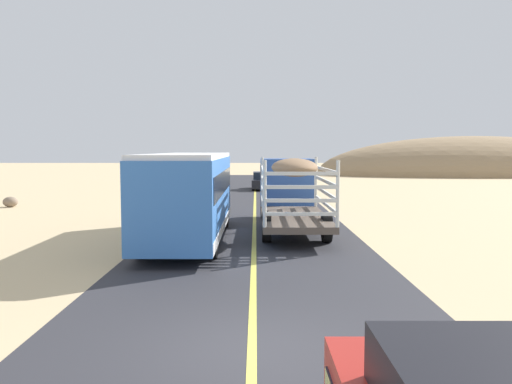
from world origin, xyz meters
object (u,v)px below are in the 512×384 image
Objects in this scene: bus at (192,194)px; car_far at (265,181)px; boulder_near_shoulder at (13,202)px; livestock_truck at (291,185)px.

car_far is (3.00, 24.89, -1.05)m from bus.
boulder_near_shoulder is (-14.94, -13.45, -0.39)m from car_far.
bus is 16.60m from boulder_near_shoulder.
livestock_truck is 17.51m from boulder_near_shoulder.
boulder_near_shoulder is at bearing 155.36° from livestock_truck.
car_far reaches higher than boulder_near_shoulder.
bus is 2.27× the size of car_far.
bus is at bearing -96.86° from car_far.
livestock_truck is 20.78m from car_far.
livestock_truck is 11.39× the size of boulder_near_shoulder.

